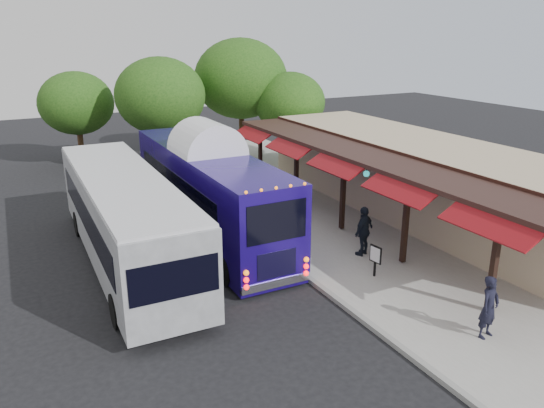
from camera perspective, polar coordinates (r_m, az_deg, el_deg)
ground at (r=18.67m, az=4.88°, el=-9.02°), size 90.00×90.00×0.00m
sidewalk at (r=24.29m, az=9.82°, el=-2.41°), size 10.00×40.00×0.15m
curb at (r=21.80m, az=-0.64°, el=-4.58°), size 0.20×40.00×0.16m
station_shelter at (r=25.88m, az=16.02°, el=2.56°), size 8.15×20.00×3.60m
coach_bus at (r=22.62m, az=-6.83°, el=1.69°), size 2.70×12.50×3.98m
city_bus at (r=20.54m, az=-15.55°, el=-1.25°), size 3.05×12.92×3.46m
ped_a at (r=16.41m, az=22.33°, el=-10.23°), size 0.75×0.57×1.87m
ped_b at (r=22.86m, az=1.08°, el=-1.13°), size 0.79×0.62×1.60m
ped_c at (r=20.79m, az=9.85°, el=-2.87°), size 1.25×0.89×1.98m
ped_d at (r=25.49m, az=-0.57°, el=0.85°), size 1.08×0.76×1.52m
sign_board at (r=19.14m, az=11.07°, el=-5.49°), size 0.13×0.53×1.16m
tree_left at (r=33.65m, az=-11.92°, el=11.31°), size 5.50×5.50×7.04m
tree_mid at (r=36.81m, az=-3.39°, el=13.30°), size 6.30×6.30×8.07m
tree_right at (r=35.53m, az=1.92°, el=10.86°), size 4.66×4.66×5.97m
tree_far at (r=36.82m, az=-20.31°, el=10.13°), size 4.74×4.74×6.06m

